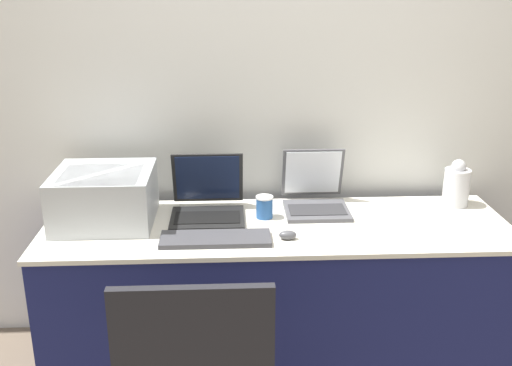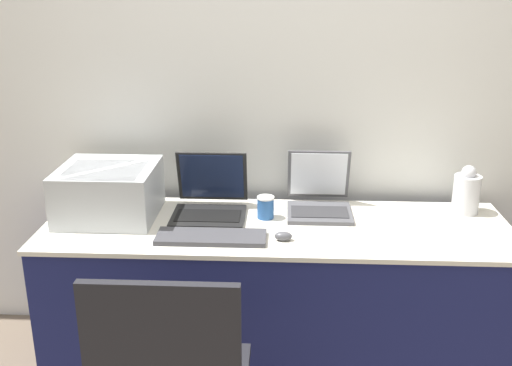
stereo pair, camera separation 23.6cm
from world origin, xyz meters
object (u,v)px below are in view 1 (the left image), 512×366
Objects in this scene: laptop_left at (208,203)px; metal_pitcher at (456,185)px; coffee_cup at (264,207)px; external_keyboard at (216,239)px; laptop_right at (315,196)px; mouse at (288,235)px; printer at (104,195)px.

laptop_left is 1.16m from metal_pitcher.
metal_pitcher is (0.90, 0.11, 0.05)m from coffee_cup.
laptop_left reaches higher than external_keyboard.
external_keyboard is at bearing -162.33° from metal_pitcher.
metal_pitcher reaches higher than coffee_cup.
coffee_cup is (-0.24, -0.11, -0.01)m from laptop_right.
mouse is at bearing -39.69° from laptop_left.
laptop_right is (0.49, 0.07, -0.00)m from laptop_left.
metal_pitcher is at bearing 0.62° from laptop_right.
external_keyboard is 0.29m from mouse.
laptop_left is 0.26m from coffee_cup.
laptop_right is 0.73× the size of external_keyboard.
laptop_right is at bearing 7.28° from printer.
printer is 0.54m from external_keyboard.
external_keyboard is 1.17m from metal_pitcher.
laptop_left is 4.66× the size of mouse.
laptop_right is 0.38m from mouse.
laptop_left is 0.50m from laptop_right.
coffee_cup is 1.38× the size of mouse.
laptop_right reaches higher than external_keyboard.
laptop_right reaches higher than coffee_cup.
coffee_cup is 0.91m from metal_pitcher.
laptop_left is at bearing 6.73° from printer.
external_keyboard is (0.48, -0.23, -0.11)m from printer.
printer is 4.17× the size of coffee_cup.
laptop_left is 1.03× the size of laptop_right.
metal_pitcher is at bearing 23.11° from mouse.
mouse is (0.33, -0.28, -0.04)m from laptop_left.
laptop_left is at bearing 171.39° from coffee_cup.
printer is 0.70m from coffee_cup.
metal_pitcher reaches higher than mouse.
coffee_cup is at bearing -8.61° from laptop_left.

